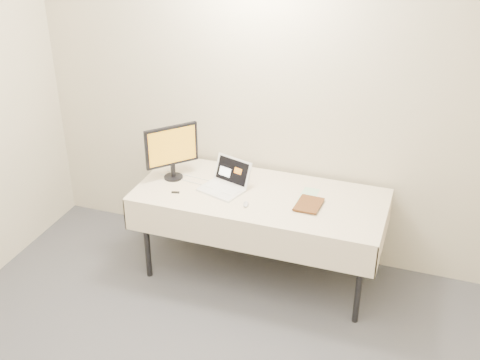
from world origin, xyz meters
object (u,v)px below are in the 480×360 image
(table, at_px, (260,201))
(laptop, at_px, (226,182))
(monitor, at_px, (172,148))
(book, at_px, (298,189))

(table, xyz_separation_m, laptop, (-0.27, 0.00, 0.11))
(table, height_order, monitor, monitor)
(laptop, distance_m, monitor, 0.49)
(monitor, relative_size, book, 1.84)
(laptop, height_order, book, book)
(monitor, xyz_separation_m, book, (1.01, -0.07, -0.14))
(laptop, relative_size, book, 1.64)
(table, height_order, laptop, laptop)
(monitor, bearing_deg, laptop, -50.50)
(laptop, bearing_deg, monitor, -165.13)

